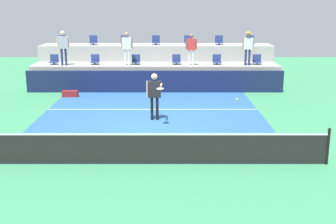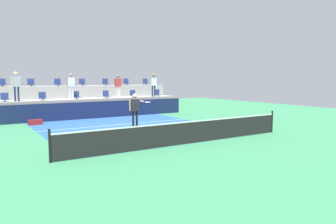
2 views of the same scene
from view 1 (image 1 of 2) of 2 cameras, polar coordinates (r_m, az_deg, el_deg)
ground_plane at (r=16.34m, az=-2.27°, el=-1.73°), size 40.00×40.00×0.00m
court_inner_paint at (r=17.30m, az=-2.14°, el=-0.79°), size 9.00×10.00×0.01m
court_service_line at (r=18.65m, az=-1.98°, el=0.36°), size 9.00×0.06×0.00m
tennis_net at (r=12.38m, az=-3.02°, el=-4.69°), size 10.48×0.08×1.07m
sponsor_backboard at (r=22.05m, az=-1.67°, el=4.01°), size 13.00×0.16×1.10m
seating_tier_lower at (r=23.32m, az=-1.58°, el=4.78°), size 13.00×1.80×1.25m
seating_tier_upper at (r=25.03m, az=-1.47°, el=6.43°), size 13.00×1.80×2.10m
stadium_chair_lower_far_left at (r=23.89m, az=-14.66°, el=6.58°), size 0.44×0.40×0.52m
stadium_chair_lower_left at (r=23.44m, az=-9.49°, el=6.71°), size 0.44×0.40×0.52m
stadium_chair_lower_mid_left at (r=23.18m, az=-4.18°, el=6.78°), size 0.44×0.40×0.52m
stadium_chair_lower_mid_right at (r=23.12m, az=1.17°, el=6.80°), size 0.44×0.40×0.52m
stadium_chair_lower_right at (r=23.26m, az=6.48°, el=6.76°), size 0.44×0.40×0.52m
stadium_chair_lower_far_right at (r=23.59m, az=11.66°, el=6.66°), size 0.44×0.40×0.52m
stadium_chair_upper_far_left at (r=25.52m, az=-13.65°, el=9.05°), size 0.44×0.40×0.52m
stadium_chair_upper_left at (r=25.17m, az=-9.72°, el=9.17°), size 0.44×0.40×0.52m
stadium_chair_upper_mid_left at (r=24.93m, az=-5.67°, el=9.26°), size 0.44×0.40×0.52m
stadium_chair_upper_center at (r=24.82m, az=-1.55°, el=9.30°), size 0.44×0.40×0.52m
stadium_chair_upper_mid_right at (r=24.84m, az=2.70°, el=9.29°), size 0.44×0.40×0.52m
stadium_chair_upper_right at (r=24.98m, az=6.77°, el=9.24°), size 0.44×0.40×0.52m
stadium_chair_upper_far_right at (r=25.24m, az=10.79°, el=9.14°), size 0.44×0.40×0.52m
tennis_player at (r=16.76m, az=-1.72°, el=2.70°), size 0.69×1.26×1.83m
spectator_in_white at (r=23.27m, az=-13.53°, el=8.61°), size 0.61×0.29×1.78m
spectator_leaning_on_rail at (r=22.74m, az=-5.36°, el=8.69°), size 0.60×0.23×1.71m
spectator_in_grey at (r=22.68m, az=3.14°, el=8.57°), size 0.58×0.22×1.63m
spectator_with_hat at (r=23.01m, az=10.51°, el=8.69°), size 0.59×0.42×1.75m
tennis_ball at (r=14.01m, az=9.07°, el=1.66°), size 0.07×0.07×0.07m
equipment_bag at (r=21.60m, az=-12.66°, el=2.36°), size 0.76×0.28×0.30m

